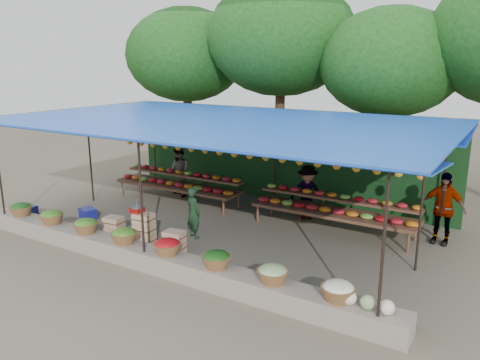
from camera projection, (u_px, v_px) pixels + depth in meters
The scene contains 16 objects.
ground at pixel (222, 229), 12.11m from camera, with size 60.00×60.00×0.00m, color brown.
stone_curb at pixel (150, 258), 9.78m from camera, with size 10.60×0.55×0.40m, color slate.
stall_canopy at pixel (223, 125), 11.51m from camera, with size 10.80×6.60×2.82m.
produce_baskets at pixel (145, 241), 9.75m from camera, with size 8.98×0.58×0.34m.
netting_backdrop at pixel (278, 160), 14.41m from camera, with size 10.60×0.06×2.50m, color #174119.
tree_row at pixel (333, 46), 15.74m from camera, with size 16.51×5.50×7.12m.
fruit_table_left at pixel (179, 182), 14.34m from camera, with size 4.21×0.95×0.93m.
fruit_table_right at pixel (334, 208), 11.81m from camera, with size 4.21×0.95×0.93m.
crate_counter at pixel (143, 232), 10.99m from camera, with size 2.38×0.38×0.77m.
weighing_scale at pixel (137, 209), 10.94m from camera, with size 0.30×0.30×0.32m.
vendor_seated at pixel (194, 213), 11.36m from camera, with size 0.46×0.30×1.27m, color #17331C.
customer_left at pixel (179, 172), 14.83m from camera, with size 0.77×0.60×1.58m, color slate.
customer_mid at pixel (307, 193), 12.67m from camera, with size 0.97×0.56×1.51m, color slate.
customer_right at pixel (443, 208), 10.95m from camera, with size 1.02×0.42×1.73m, color slate.
blue_crate_front at pixel (26, 212), 12.98m from camera, with size 0.52×0.37×0.31m, color navy.
blue_crate_back at pixel (88, 213), 12.88m from camera, with size 0.47×0.34×0.28m, color navy.
Camera 1 is at (6.35, -9.51, 4.20)m, focal length 35.00 mm.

